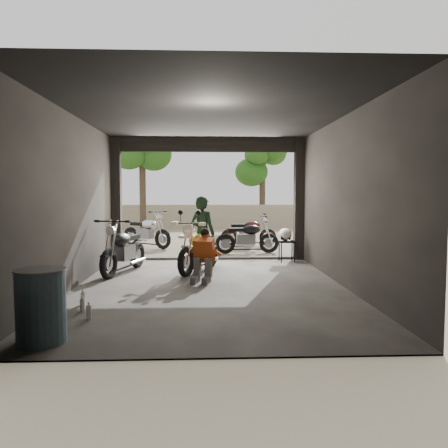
{
  "coord_description": "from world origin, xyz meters",
  "views": [
    {
      "loc": [
        -0.08,
        -8.01,
        1.76
      ],
      "look_at": [
        0.29,
        0.6,
        1.16
      ],
      "focal_mm": 35.0,
      "sensor_mm": 36.0,
      "label": 1
    }
  ],
  "objects": [
    {
      "name": "mechanic",
      "position": [
        -0.13,
        0.53,
        0.51
      ],
      "size": [
        0.68,
        0.82,
        1.03
      ],
      "primitive_type": null,
      "rotation": [
        0.0,
        0.0,
        -0.25
      ],
      "color": "#BF4E19",
      "rests_on": "ground"
    },
    {
      "name": "outside_bike_c",
      "position": [
        1.15,
        4.67,
        0.56
      ],
      "size": [
        1.71,
        0.84,
        1.11
      ],
      "primitive_type": null,
      "rotation": [
        0.0,
        0.0,
        1.67
      ],
      "color": "black",
      "rests_on": "ground"
    },
    {
      "name": "outside_bike_b",
      "position": [
        1.35,
        6.37,
        0.56
      ],
      "size": [
        1.69,
        0.81,
        1.11
      ],
      "primitive_type": null,
      "rotation": [
        0.0,
        0.0,
        1.66
      ],
      "color": "#3F100F",
      "rests_on": "ground"
    },
    {
      "name": "oil_drum",
      "position": [
        -2.0,
        -2.93,
        0.44
      ],
      "size": [
        0.57,
        0.57,
        0.88
      ],
      "primitive_type": "cylinder",
      "rotation": [
        0.0,
        0.0,
        -0.0
      ],
      "color": "#42606F",
      "rests_on": "ground"
    },
    {
      "name": "sign_post",
      "position": [
        3.39,
        4.26,
        1.59
      ],
      "size": [
        0.79,
        0.08,
        2.36
      ],
      "rotation": [
        0.0,
        0.0,
        0.05
      ],
      "color": "black",
      "rests_on": "ground"
    },
    {
      "name": "tree_right",
      "position": [
        2.8,
        14.0,
        3.56
      ],
      "size": [
        2.2,
        2.2,
        5.0
      ],
      "color": "#382B1E",
      "rests_on": "ground"
    },
    {
      "name": "boundary_wall",
      "position": [
        0.0,
        14.0,
        0.6
      ],
      "size": [
        18.0,
        0.3,
        1.2
      ],
      "primitive_type": "cube",
      "color": "gray",
      "rests_on": "ground"
    },
    {
      "name": "outside_bike_a",
      "position": [
        -2.0,
        6.18,
        0.61
      ],
      "size": [
        1.88,
        1.67,
        1.21
      ],
      "primitive_type": null,
      "rotation": [
        0.0,
        0.0,
        0.93
      ],
      "color": "black",
      "rests_on": "ground"
    },
    {
      "name": "garage",
      "position": [
        0.0,
        0.55,
        1.28
      ],
      "size": [
        7.0,
        7.13,
        3.2
      ],
      "color": "#2D2B28",
      "rests_on": "ground"
    },
    {
      "name": "ground",
      "position": [
        0.0,
        0.0,
        0.0
      ],
      "size": [
        80.0,
        80.0,
        0.0
      ],
      "primitive_type": "plane",
      "color": "#7A6D56",
      "rests_on": "ground"
    },
    {
      "name": "left_bike",
      "position": [
        -1.87,
        1.59,
        0.6
      ],
      "size": [
        1.18,
        1.92,
        1.21
      ],
      "primitive_type": null,
      "rotation": [
        0.0,
        0.0,
        -0.27
      ],
      "color": "black",
      "rests_on": "ground"
    },
    {
      "name": "rider",
      "position": [
        -0.15,
        1.89,
        0.85
      ],
      "size": [
        0.74,
        0.68,
        1.7
      ],
      "primitive_type": "imported",
      "rotation": [
        0.0,
        0.0,
        2.56
      ],
      "color": "black",
      "rests_on": "ground"
    },
    {
      "name": "main_bike",
      "position": [
        -0.22,
        1.69,
        0.58
      ],
      "size": [
        1.38,
        1.89,
        1.17
      ],
      "primitive_type": null,
      "rotation": [
        0.0,
        0.0,
        -0.43
      ],
      "color": "white",
      "rests_on": "ground"
    },
    {
      "name": "helmet",
      "position": [
        1.96,
        3.01,
        0.72
      ],
      "size": [
        0.44,
        0.45,
        0.32
      ],
      "primitive_type": "ellipsoid",
      "rotation": [
        0.0,
        0.0,
        -0.38
      ],
      "color": "white",
      "rests_on": "stool"
    },
    {
      "name": "stool",
      "position": [
        2.0,
        3.0,
        0.48
      ],
      "size": [
        0.4,
        0.4,
        0.56
      ],
      "rotation": [
        0.0,
        0.0,
        -0.13
      ],
      "color": "black",
      "rests_on": "ground"
    },
    {
      "name": "tree_left",
      "position": [
        -3.0,
        12.5,
        3.99
      ],
      "size": [
        2.2,
        2.2,
        5.6
      ],
      "color": "#382B1E",
      "rests_on": "ground"
    }
  ]
}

